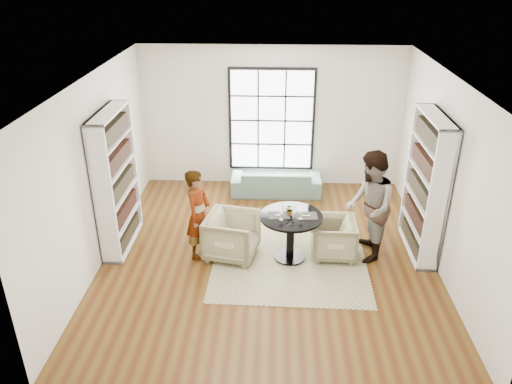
{
  "coord_description": "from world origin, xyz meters",
  "views": [
    {
      "loc": [
        0.09,
        -7.18,
        4.66
      ],
      "look_at": [
        -0.22,
        0.4,
        1.0
      ],
      "focal_mm": 35.0,
      "sensor_mm": 36.0,
      "label": 1
    }
  ],
  "objects_px": {
    "sofa": "(276,181)",
    "person_left": "(198,214)",
    "armchair_left": "(232,236)",
    "flower_centerpiece": "(290,210)",
    "person_right": "(370,207)",
    "armchair_right": "(333,238)",
    "wine_glass_left": "(281,213)",
    "pedestal_table": "(291,228)",
    "wine_glass_right": "(301,212)"
  },
  "relations": [
    {
      "from": "person_right",
      "to": "armchair_left",
      "type": "bearing_deg",
      "value": -86.84
    },
    {
      "from": "wine_glass_right",
      "to": "sofa",
      "type": "bearing_deg",
      "value": 98.6
    },
    {
      "from": "pedestal_table",
      "to": "wine_glass_left",
      "type": "bearing_deg",
      "value": -138.07
    },
    {
      "from": "pedestal_table",
      "to": "wine_glass_left",
      "type": "distance_m",
      "value": 0.41
    },
    {
      "from": "pedestal_table",
      "to": "person_left",
      "type": "height_order",
      "value": "person_left"
    },
    {
      "from": "armchair_left",
      "to": "flower_centerpiece",
      "type": "xyz_separation_m",
      "value": [
        0.95,
        -0.02,
        0.53
      ]
    },
    {
      "from": "armchair_right",
      "to": "sofa",
      "type": "bearing_deg",
      "value": -156.8
    },
    {
      "from": "pedestal_table",
      "to": "flower_centerpiece",
      "type": "relative_size",
      "value": 5.4
    },
    {
      "from": "armchair_left",
      "to": "person_right",
      "type": "distance_m",
      "value": 2.31
    },
    {
      "from": "flower_centerpiece",
      "to": "armchair_right",
      "type": "bearing_deg",
      "value": 7.26
    },
    {
      "from": "sofa",
      "to": "flower_centerpiece",
      "type": "height_order",
      "value": "flower_centerpiece"
    },
    {
      "from": "wine_glass_left",
      "to": "person_right",
      "type": "bearing_deg",
      "value": 10.52
    },
    {
      "from": "sofa",
      "to": "armchair_right",
      "type": "relative_size",
      "value": 2.53
    },
    {
      "from": "person_right",
      "to": "flower_centerpiece",
      "type": "distance_m",
      "value": 1.29
    },
    {
      "from": "armchair_left",
      "to": "wine_glass_right",
      "type": "bearing_deg",
      "value": -86.45
    },
    {
      "from": "armchair_right",
      "to": "flower_centerpiece",
      "type": "height_order",
      "value": "flower_centerpiece"
    },
    {
      "from": "pedestal_table",
      "to": "sofa",
      "type": "relative_size",
      "value": 0.54
    },
    {
      "from": "person_right",
      "to": "sofa",
      "type": "bearing_deg",
      "value": -146.43
    },
    {
      "from": "armchair_right",
      "to": "wine_glass_left",
      "type": "height_order",
      "value": "wine_glass_left"
    },
    {
      "from": "sofa",
      "to": "person_right",
      "type": "xyz_separation_m",
      "value": [
        1.52,
        -2.4,
        0.66
      ]
    },
    {
      "from": "sofa",
      "to": "person_right",
      "type": "distance_m",
      "value": 2.92
    },
    {
      "from": "sofa",
      "to": "person_left",
      "type": "bearing_deg",
      "value": 62.25
    },
    {
      "from": "sofa",
      "to": "person_left",
      "type": "relative_size",
      "value": 1.21
    },
    {
      "from": "armchair_left",
      "to": "sofa",
      "type": "bearing_deg",
      "value": -4.57
    },
    {
      "from": "armchair_left",
      "to": "flower_centerpiece",
      "type": "distance_m",
      "value": 1.09
    },
    {
      "from": "wine_glass_right",
      "to": "flower_centerpiece",
      "type": "relative_size",
      "value": 0.91
    },
    {
      "from": "person_right",
      "to": "pedestal_table",
      "type": "bearing_deg",
      "value": -83.29
    },
    {
      "from": "sofa",
      "to": "wine_glass_left",
      "type": "bearing_deg",
      "value": 91.29
    },
    {
      "from": "pedestal_table",
      "to": "sofa",
      "type": "bearing_deg",
      "value": 95.65
    },
    {
      "from": "sofa",
      "to": "wine_glass_right",
      "type": "relative_size",
      "value": 10.89
    },
    {
      "from": "armchair_left",
      "to": "wine_glass_right",
      "type": "relative_size",
      "value": 4.86
    },
    {
      "from": "armchair_left",
      "to": "person_right",
      "type": "xyz_separation_m",
      "value": [
        2.24,
        0.07,
        0.56
      ]
    },
    {
      "from": "armchair_left",
      "to": "armchair_right",
      "type": "distance_m",
      "value": 1.69
    },
    {
      "from": "armchair_left",
      "to": "wine_glass_left",
      "type": "bearing_deg",
      "value": -91.77
    },
    {
      "from": "flower_centerpiece",
      "to": "person_right",
      "type": "bearing_deg",
      "value": 4.18
    },
    {
      "from": "person_right",
      "to": "wine_glass_right",
      "type": "height_order",
      "value": "person_right"
    },
    {
      "from": "pedestal_table",
      "to": "armchair_left",
      "type": "height_order",
      "value": "pedestal_table"
    },
    {
      "from": "pedestal_table",
      "to": "wine_glass_right",
      "type": "relative_size",
      "value": 5.91
    },
    {
      "from": "person_left",
      "to": "flower_centerpiece",
      "type": "height_order",
      "value": "person_left"
    },
    {
      "from": "armchair_right",
      "to": "wine_glass_left",
      "type": "xyz_separation_m",
      "value": [
        -0.88,
        -0.27,
        0.6
      ]
    },
    {
      "from": "pedestal_table",
      "to": "wine_glass_right",
      "type": "xyz_separation_m",
      "value": [
        0.15,
        -0.11,
        0.35
      ]
    },
    {
      "from": "person_left",
      "to": "person_right",
      "type": "xyz_separation_m",
      "value": [
        2.79,
        0.07,
        0.16
      ]
    },
    {
      "from": "pedestal_table",
      "to": "wine_glass_left",
      "type": "height_order",
      "value": "wine_glass_left"
    },
    {
      "from": "sofa",
      "to": "armchair_right",
      "type": "bearing_deg",
      "value": 111.34
    },
    {
      "from": "pedestal_table",
      "to": "person_left",
      "type": "distance_m",
      "value": 1.53
    },
    {
      "from": "armchair_left",
      "to": "wine_glass_right",
      "type": "distance_m",
      "value": 1.26
    },
    {
      "from": "armchair_left",
      "to": "armchair_right",
      "type": "relative_size",
      "value": 1.13
    },
    {
      "from": "armchair_right",
      "to": "pedestal_table",
      "type": "bearing_deg",
      "value": -79.24
    },
    {
      "from": "sofa",
      "to": "armchair_left",
      "type": "relative_size",
      "value": 2.24
    },
    {
      "from": "pedestal_table",
      "to": "sofa",
      "type": "distance_m",
      "value": 2.55
    }
  ]
}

